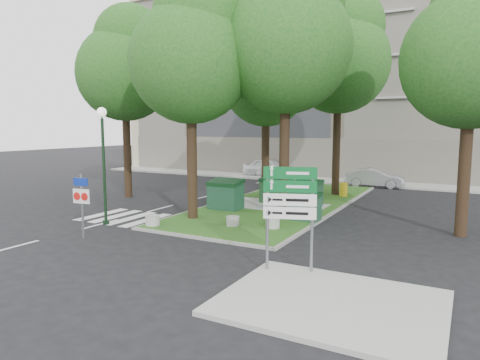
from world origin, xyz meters
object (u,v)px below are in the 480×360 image
Objects in this scene: tree_median_near_left at (193,50)px; bollard_right at (273,223)px; tree_median_near_right at (288,34)px; dumpster_d at (304,206)px; tree_street_left at (126,64)px; directional_sign at (290,202)px; tree_street_right at (475,46)px; traffic_sign_pole at (82,197)px; tree_median_far at (341,53)px; litter_bin at (344,189)px; bollard_mid at (233,221)px; tree_median_mid at (268,74)px; bollard_left at (153,220)px; car_silver at (375,178)px; dumpster_a at (226,194)px; street_lamp at (103,152)px; dumpster_b at (276,190)px; car_white at (270,168)px; dumpster_c at (307,193)px.

tree_median_near_left is 18.64× the size of bollard_right.
dumpster_d is (0.91, -0.15, -7.28)m from tree_median_near_right.
tree_street_left is 3.78× the size of directional_sign.
bollard_right is (3.80, -0.13, -7.00)m from tree_median_near_left.
traffic_sign_pole is (-12.37, -7.06, -5.44)m from tree_street_right.
directional_sign is at bearing -36.01° from tree_median_near_left.
tree_median_far is 15.14× the size of litter_bin.
tree_median_near_right is at bearing -175.91° from tree_street_right.
directional_sign is (4.05, -4.02, 1.75)m from bollard_mid.
bollard_mid is 0.67× the size of litter_bin.
bollard_left is (-1.19, -8.56, -6.65)m from tree_median_mid.
tree_street_right reaches higher than car_silver.
dumpster_a reaches higher than litter_bin.
bollard_left is 0.12× the size of street_lamp.
bollard_mid is (9.22, -4.04, -7.34)m from tree_street_left.
bollard_mid is 6.11m from street_lamp.
tree_median_far reaches higher than dumpster_b.
car_white is at bearing 116.98° from tree_median_near_right.
bollard_mid is 0.11× the size of street_lamp.
bollard_right is at bearing -81.92° from tree_median_near_right.
dumpster_a is at bearing 155.06° from car_silver.
tree_median_mid is 18.86× the size of bollard_mid.
tree_median_near_right is 7.91m from dumpster_a.
car_white is (-7.67, 16.61, 0.44)m from bollard_right.
tree_median_near_left is at bearing -94.40° from tree_median_mid.
car_silver is at bearing 79.88° from bollard_mid.
bollard_mid is 0.18× the size of directional_sign.
tree_median_far is 12.93m from bollard_mid.
street_lamp is 1.69× the size of directional_sign.
tree_street_right is at bearing 4.09° from tree_median_near_right.
litter_bin is at bearing 87.31° from bollard_right.
tree_median_far is at bearing 90.61° from bollard_right.
dumpster_b is at bearing 57.00° from dumpster_a.
tree_street_right reaches higher than traffic_sign_pole.
dumpster_c is at bearing 78.85° from bollard_mid.
bollard_right is 0.15× the size of car_silver.
traffic_sign_pole is (5.13, -8.06, -6.11)m from tree_street_left.
car_white is (-3.18, 18.54, 0.43)m from bollard_left.
tree_median_near_right is at bearing 43.58° from traffic_sign_pole.
dumpster_d is 2.43× the size of bollard_right.
tree_street_left is 15.02m from car_white.
tree_median_mid reaches higher than bollard_mid.
litter_bin is (0.73, 6.98, -7.47)m from tree_median_near_right.
tree_median_far is 15.61m from directional_sign.
bollard_left is (-0.69, -2.06, -6.99)m from tree_median_near_left.
car_white reaches higher than litter_bin.
litter_bin is (0.88, 3.78, -0.24)m from dumpster_c.
traffic_sign_pole is (-5.37, -6.56, -6.44)m from tree_median_near_right.
dumpster_c reaches higher than litter_bin.
dumpster_b is (-1.75, 2.90, -7.17)m from tree_median_near_right.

